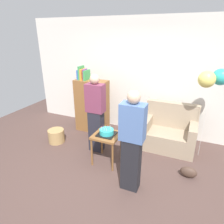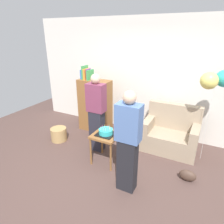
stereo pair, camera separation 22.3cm
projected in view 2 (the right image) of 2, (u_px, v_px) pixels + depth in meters
The scene contains 11 objects.
ground_plane at pixel (104, 177), 3.43m from camera, with size 8.00×8.00×0.00m, color #4C3833.
wall_back at pixel (146, 78), 4.62m from camera, with size 6.00×0.10×2.70m, color silver.
couch at pixel (171, 134), 4.17m from camera, with size 1.10×0.70×0.96m.
bookshelf at pixel (95, 105), 4.90m from camera, with size 0.80×0.36×1.62m.
side_table at pixel (106, 139), 3.68m from camera, with size 0.48×0.48×0.59m.
birthday_cake at pixel (106, 132), 3.62m from camera, with size 0.32×0.32×0.17m.
person_blowing_candles at pixel (97, 113), 3.97m from camera, with size 0.36×0.22×1.63m.
person_holding_cake at pixel (128, 143), 2.90m from camera, with size 0.36×0.22×1.63m.
wicker_basket at pixel (59, 134), 4.58m from camera, with size 0.36×0.36×0.30m, color #A88451.
handbag at pixel (188, 175), 3.33m from camera, with size 0.28×0.14×0.20m, color #473328.
balloon_bunch at pixel (217, 80), 3.34m from camera, with size 0.52×0.45×1.76m.
Camera 2 is at (1.38, -2.39, 2.34)m, focal length 31.58 mm.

